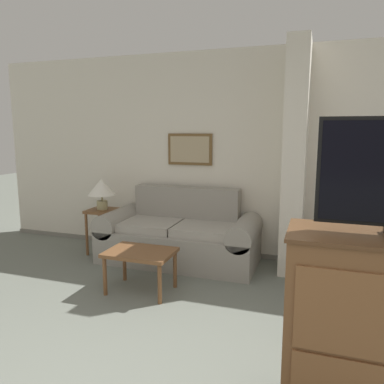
{
  "coord_description": "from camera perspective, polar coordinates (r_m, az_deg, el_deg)",
  "views": [
    {
      "loc": [
        0.87,
        -1.23,
        1.63
      ],
      "look_at": [
        -0.24,
        2.04,
        1.05
      ],
      "focal_mm": 35.0,
      "sensor_mm": 36.0,
      "label": 1
    }
  ],
  "objects": [
    {
      "name": "couch",
      "position": [
        4.69,
        -1.93,
        -6.7
      ],
      "size": [
        1.95,
        0.84,
        0.9
      ],
      "color": "gray",
      "rests_on": "ground_plane"
    },
    {
      "name": "table_lamp",
      "position": [
        5.0,
        -13.62,
        0.55
      ],
      "size": [
        0.36,
        0.36,
        0.4
      ],
      "color": "tan",
      "rests_on": "side_table"
    },
    {
      "name": "wall_back",
      "position": [
        4.78,
        8.16,
        5.41
      ],
      "size": [
        7.2,
        0.16,
        2.6
      ],
      "color": "silver",
      "rests_on": "ground_plane"
    },
    {
      "name": "side_table",
      "position": [
        5.08,
        -13.44,
        -4.0
      ],
      "size": [
        0.37,
        0.37,
        0.59
      ],
      "color": "brown",
      "rests_on": "ground_plane"
    },
    {
      "name": "coffee_table",
      "position": [
        3.85,
        -7.87,
        -9.66
      ],
      "size": [
        0.67,
        0.48,
        0.43
      ],
      "color": "brown",
      "rests_on": "ground_plane"
    },
    {
      "name": "wall_partition_pillar",
      "position": [
        4.37,
        15.4,
        4.86
      ],
      "size": [
        0.24,
        0.56,
        2.6
      ],
      "color": "silver",
      "rests_on": "ground_plane"
    }
  ]
}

